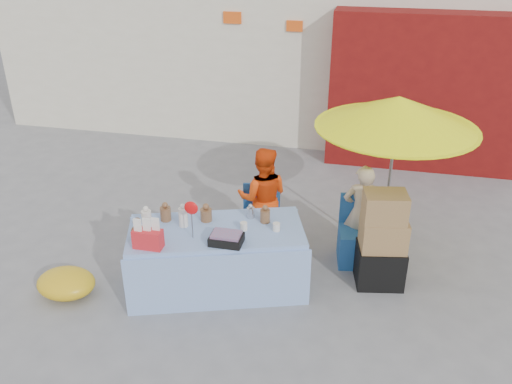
% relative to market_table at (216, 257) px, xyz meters
% --- Properties ---
extents(ground, '(80.00, 80.00, 0.00)m').
position_rel_market_table_xyz_m(ground, '(0.24, -0.03, -0.40)').
color(ground, slate).
rests_on(ground, ground).
extents(market_table, '(2.21, 1.53, 1.22)m').
position_rel_market_table_xyz_m(market_table, '(0.00, 0.00, 0.00)').
color(market_table, '#86A3D7').
rests_on(market_table, ground).
extents(chair_left, '(0.54, 0.53, 0.85)m').
position_rel_market_table_xyz_m(chair_left, '(0.32, 0.89, -0.14)').
color(chair_left, '#1E4F8D').
rests_on(chair_left, ground).
extents(chair_right, '(0.54, 0.53, 0.85)m').
position_rel_market_table_xyz_m(chair_right, '(1.57, 0.89, -0.14)').
color(chair_right, '#1E4F8D').
rests_on(chair_right, ground).
extents(vendor_orange, '(0.73, 0.61, 1.37)m').
position_rel_market_table_xyz_m(vendor_orange, '(0.33, 1.03, 0.29)').
color(vendor_orange, '#E9410C').
rests_on(vendor_orange, ground).
extents(vendor_beige, '(0.50, 0.36, 1.26)m').
position_rel_market_table_xyz_m(vendor_beige, '(1.58, 1.03, 0.23)').
color(vendor_beige, '#CAB28F').
rests_on(vendor_beige, ground).
extents(umbrella, '(1.90, 1.90, 2.09)m').
position_rel_market_table_xyz_m(umbrella, '(1.88, 1.18, 1.49)').
color(umbrella, gray).
rests_on(umbrella, ground).
extents(box_stack, '(0.61, 0.53, 1.20)m').
position_rel_market_table_xyz_m(box_stack, '(1.85, 0.48, 0.16)').
color(box_stack, black).
rests_on(box_stack, ground).
extents(tarp_bundle, '(0.84, 0.78, 0.31)m').
position_rel_market_table_xyz_m(tarp_bundle, '(-1.64, -0.55, -0.24)').
color(tarp_bundle, gold).
rests_on(tarp_bundle, ground).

